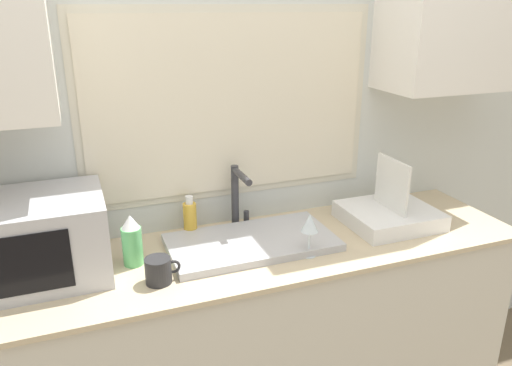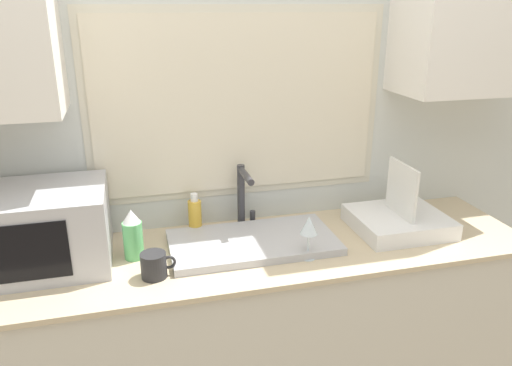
{
  "view_description": "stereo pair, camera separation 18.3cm",
  "coord_description": "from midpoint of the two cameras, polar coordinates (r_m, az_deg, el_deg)",
  "views": [
    {
      "loc": [
        -0.62,
        -1.36,
        1.79
      ],
      "look_at": [
        -0.01,
        0.25,
        1.17
      ],
      "focal_mm": 35.0,
      "sensor_mm": 36.0,
      "label": 1
    },
    {
      "loc": [
        -0.44,
        -1.41,
        1.79
      ],
      "look_at": [
        -0.01,
        0.25,
        1.17
      ],
      "focal_mm": 35.0,
      "sensor_mm": 36.0,
      "label": 2
    }
  ],
  "objects": [
    {
      "name": "mug_near_sink",
      "position": [
        1.77,
        -8.65,
        -9.35
      ],
      "size": [
        0.12,
        0.09,
        0.09
      ],
      "color": "#262628",
      "rests_on": "countertop"
    },
    {
      "name": "sink_basin",
      "position": [
        1.98,
        2.31,
        -6.83
      ],
      "size": [
        0.65,
        0.34,
        0.03
      ],
      "color": "#B2B2B7",
      "rests_on": "countertop"
    },
    {
      "name": "microwave",
      "position": [
        1.91,
        -21.15,
        -4.94
      ],
      "size": [
        0.48,
        0.38,
        0.29
      ],
      "color": "#B2B2B7",
      "rests_on": "countertop"
    },
    {
      "name": "faucet",
      "position": [
        2.07,
        1.06,
        -1.05
      ],
      "size": [
        0.08,
        0.19,
        0.27
      ],
      "color": "#333338",
      "rests_on": "countertop"
    },
    {
      "name": "wine_glass",
      "position": [
        1.86,
        8.9,
        -5.05
      ],
      "size": [
        0.07,
        0.07,
        0.17
      ],
      "color": "silver",
      "rests_on": "countertop"
    },
    {
      "name": "countertop",
      "position": [
        2.21,
        2.48,
        -17.72
      ],
      "size": [
        2.2,
        0.59,
        0.89
      ],
      "color": "beige",
      "rests_on": "ground_plane"
    },
    {
      "name": "wall_back",
      "position": [
        2.04,
        0.68,
        9.54
      ],
      "size": [
        6.0,
        0.38,
        2.6
      ],
      "color": "silver",
      "rests_on": "ground_plane"
    },
    {
      "name": "soap_bottle",
      "position": [
        2.07,
        -4.49,
        -3.76
      ],
      "size": [
        0.05,
        0.05,
        0.17
      ],
      "color": "gold",
      "rests_on": "countertop"
    },
    {
      "name": "dish_rack",
      "position": [
        2.21,
        18.3,
        -4.06
      ],
      "size": [
        0.38,
        0.34,
        0.29
      ],
      "color": "white",
      "rests_on": "countertop"
    },
    {
      "name": "spray_bottle",
      "position": [
        1.89,
        -11.23,
        -5.91
      ],
      "size": [
        0.07,
        0.07,
        0.2
      ],
      "color": "#59B266",
      "rests_on": "countertop"
    }
  ]
}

